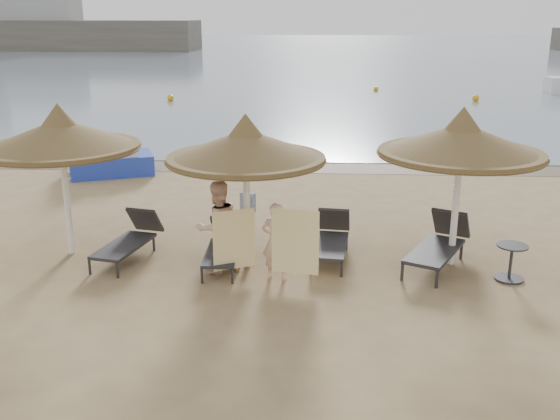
% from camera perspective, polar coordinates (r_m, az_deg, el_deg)
% --- Properties ---
extents(ground, '(160.00, 160.00, 0.00)m').
position_cam_1_polar(ground, '(11.18, -5.69, -7.25)').
color(ground, '#997D52').
rests_on(ground, ground).
extents(sea, '(200.00, 140.00, 0.03)m').
position_cam_1_polar(sea, '(90.16, 2.26, 14.42)').
color(sea, slate).
rests_on(sea, ground).
extents(wet_sand_strip, '(200.00, 1.60, 0.01)m').
position_cam_1_polar(wet_sand_strip, '(20.05, -1.62, 3.99)').
color(wet_sand_strip, brown).
rests_on(wet_sand_strip, ground).
extents(far_shore, '(150.00, 54.80, 12.00)m').
position_cam_1_polar(far_shore, '(91.86, -14.23, 15.78)').
color(far_shore, '#655E53').
rests_on(far_shore, ground).
extents(palapa_left, '(3.08, 3.08, 3.05)m').
position_cam_1_polar(palapa_left, '(12.82, -19.46, 6.45)').
color(palapa_left, white).
rests_on(palapa_left, ground).
extents(palapa_center, '(2.98, 2.98, 2.96)m').
position_cam_1_polar(palapa_center, '(11.47, -3.14, 5.85)').
color(palapa_center, white).
rests_on(palapa_center, ground).
extents(palapa_right, '(3.09, 3.09, 3.06)m').
position_cam_1_polar(palapa_right, '(12.01, 16.25, 6.12)').
color(palapa_right, white).
rests_on(palapa_right, ground).
extents(lounger_far_left, '(1.05, 2.03, 0.87)m').
position_cam_1_polar(lounger_far_left, '(12.81, -13.52, -2.52)').
color(lounger_far_left, '#2E2E31').
rests_on(lounger_far_left, ground).
extents(lounger_near_left, '(0.66, 1.85, 0.82)m').
position_cam_1_polar(lounger_near_left, '(12.19, -5.21, -3.22)').
color(lounger_near_left, '#2E2E31').
rests_on(lounger_near_left, ground).
extents(lounger_near_right, '(0.84, 1.97, 0.86)m').
position_cam_1_polar(lounger_near_right, '(12.53, 4.71, -2.55)').
color(lounger_near_right, '#2E2E31').
rests_on(lounger_near_right, ground).
extents(lounger_far_right, '(1.60, 2.21, 0.95)m').
position_cam_1_polar(lounger_far_right, '(12.48, 14.38, -2.93)').
color(lounger_far_right, '#2E2E31').
rests_on(lounger_far_right, ground).
extents(side_table, '(0.56, 0.56, 0.67)m').
position_cam_1_polar(side_table, '(12.16, 20.33, -4.60)').
color(side_table, '#2E2E31').
rests_on(side_table, ground).
extents(person_left, '(1.13, 1.03, 2.06)m').
position_cam_1_polar(person_left, '(11.57, -5.75, -0.91)').
color(person_left, beige).
rests_on(person_left, ground).
extents(person_right, '(0.85, 0.62, 1.71)m').
position_cam_1_polar(person_right, '(11.23, -0.35, -2.32)').
color(person_right, beige).
rests_on(person_right, ground).
extents(towel_left, '(0.73, 0.37, 1.12)m').
position_cam_1_polar(towel_left, '(11.28, -4.22, -2.73)').
color(towel_left, yellow).
rests_on(towel_left, ground).
extents(towel_right, '(0.84, 0.17, 1.20)m').
position_cam_1_polar(towel_right, '(10.99, 1.39, -2.95)').
color(towel_right, yellow).
rests_on(towel_right, ground).
extents(bag_patterned, '(0.31, 0.20, 0.37)m').
position_cam_1_polar(bag_patterned, '(11.92, -2.96, 0.71)').
color(bag_patterned, silver).
rests_on(bag_patterned, ground).
extents(bag_dark, '(0.21, 0.09, 0.29)m').
position_cam_1_polar(bag_dark, '(11.67, -3.12, -0.89)').
color(bag_dark, black).
rests_on(bag_dark, ground).
extents(pedal_boat, '(2.78, 2.21, 1.13)m').
position_cam_1_polar(pedal_boat, '(19.69, -15.26, 4.37)').
color(pedal_boat, '#223BB6').
rests_on(pedal_boat, ground).
extents(buoy_left, '(0.37, 0.37, 0.37)m').
position_cam_1_polar(buoy_left, '(36.28, -9.98, 10.06)').
color(buoy_left, '#DA9D0D').
rests_on(buoy_left, ground).
extents(buoy_mid, '(0.31, 0.31, 0.31)m').
position_cam_1_polar(buoy_mid, '(40.98, 8.77, 10.89)').
color(buoy_mid, '#DA9D0D').
rests_on(buoy_mid, ground).
extents(buoy_extra, '(0.38, 0.38, 0.38)m').
position_cam_1_polar(buoy_extra, '(37.29, 17.46, 9.73)').
color(buoy_extra, '#DA9D0D').
rests_on(buoy_extra, ground).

